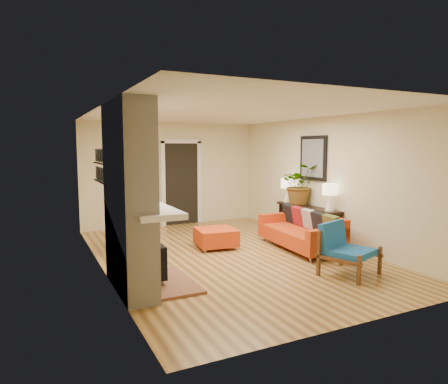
# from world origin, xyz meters

# --- Properties ---
(room_shell) EXTENTS (6.50, 6.50, 6.50)m
(room_shell) POSITION_xyz_m (0.60, 2.63, 1.24)
(room_shell) COLOR tan
(room_shell) RESTS_ON ground
(fireplace) EXTENTS (1.09, 1.68, 2.60)m
(fireplace) POSITION_xyz_m (-2.00, -1.00, 1.24)
(fireplace) COLOR white
(fireplace) RESTS_ON ground
(sofa) EXTENTS (0.98, 2.01, 0.77)m
(sofa) POSITION_xyz_m (1.54, -0.20, 0.34)
(sofa) COLOR silver
(sofa) RESTS_ON ground
(ottoman) EXTENTS (0.83, 0.83, 0.38)m
(ottoman) POSITION_xyz_m (0.01, 0.59, 0.22)
(ottoman) COLOR silver
(ottoman) RESTS_ON ground
(blue_chair) EXTENTS (0.98, 0.96, 0.80)m
(blue_chair) POSITION_xyz_m (1.13, -1.76, 0.43)
(blue_chair) COLOR brown
(blue_chair) RESTS_ON ground
(dining_table) EXTENTS (0.94, 1.60, 0.84)m
(dining_table) POSITION_xyz_m (-1.41, 1.14, 0.55)
(dining_table) COLOR brown
(dining_table) RESTS_ON ground
(console_table) EXTENTS (0.34, 1.85, 0.72)m
(console_table) POSITION_xyz_m (2.07, 0.36, 0.58)
(console_table) COLOR black
(console_table) RESTS_ON ground
(lamp_near) EXTENTS (0.30, 0.30, 0.54)m
(lamp_near) POSITION_xyz_m (2.07, -0.33, 1.06)
(lamp_near) COLOR white
(lamp_near) RESTS_ON console_table
(lamp_far) EXTENTS (0.30, 0.30, 0.54)m
(lamp_far) POSITION_xyz_m (2.07, 1.12, 1.06)
(lamp_far) COLOR white
(lamp_far) RESTS_ON console_table
(houseplant) EXTENTS (1.02, 0.96, 0.90)m
(houseplant) POSITION_xyz_m (2.06, 0.62, 1.17)
(houseplant) COLOR #1E5919
(houseplant) RESTS_ON console_table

